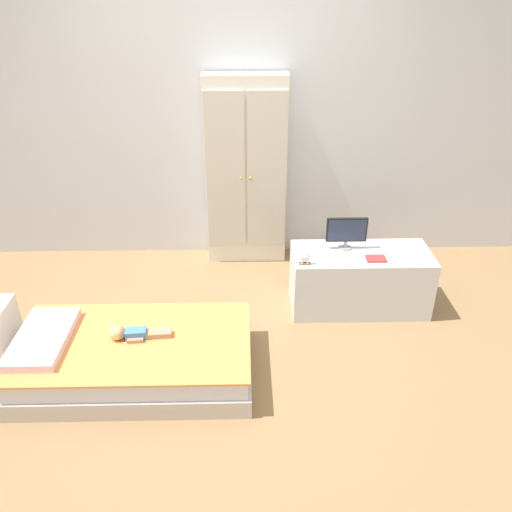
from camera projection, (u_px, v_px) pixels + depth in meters
ground_plane at (222, 356)px, 3.53m from camera, size 10.00×10.00×0.02m
back_wall at (223, 104)px, 4.26m from camera, size 6.40×0.05×2.70m
bed at (134, 357)px, 3.31m from camera, size 1.51×0.84×0.27m
pillow at (42, 338)px, 3.22m from camera, size 0.32×0.60×0.05m
doll at (129, 333)px, 3.25m from camera, size 0.39×0.14×0.10m
wardrobe at (246, 173)px, 4.38m from camera, size 0.69×0.26×1.62m
tv_stand at (359, 280)px, 3.94m from camera, size 1.04×0.46×0.47m
tv_monitor at (347, 231)px, 3.83m from camera, size 0.30×0.10×0.25m
rocking_horse_toy at (306, 259)px, 3.66m from camera, size 0.08×0.04×0.10m
book_red at (376, 259)px, 3.74m from camera, size 0.14×0.10×0.01m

